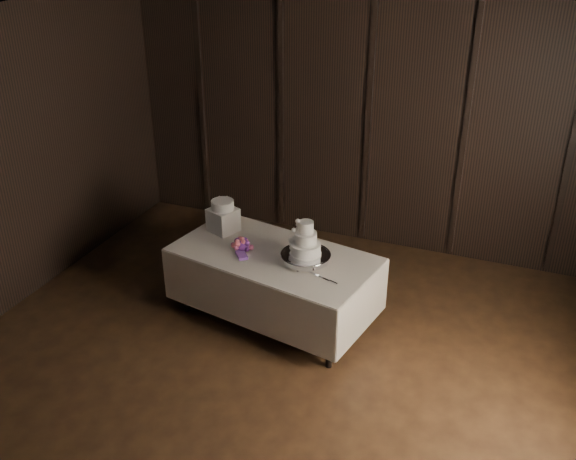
{
  "coord_description": "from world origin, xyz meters",
  "views": [
    {
      "loc": [
        1.82,
        -3.56,
        3.82
      ],
      "look_at": [
        -0.2,
        1.46,
        1.05
      ],
      "focal_mm": 40.0,
      "sensor_mm": 36.0,
      "label": 1
    }
  ],
  "objects_px": {
    "cake_stand": "(306,258)",
    "bouquet": "(242,245)",
    "wedding_cake": "(303,242)",
    "small_cake": "(223,205)",
    "box_pedestal": "(223,220)",
    "display_table": "(274,284)"
  },
  "relations": [
    {
      "from": "cake_stand",
      "to": "wedding_cake",
      "type": "height_order",
      "value": "wedding_cake"
    },
    {
      "from": "display_table",
      "to": "small_cake",
      "type": "height_order",
      "value": "small_cake"
    },
    {
      "from": "small_cake",
      "to": "cake_stand",
      "type": "bearing_deg",
      "value": -16.25
    },
    {
      "from": "box_pedestal",
      "to": "small_cake",
      "type": "xyz_separation_m",
      "value": [
        0.0,
        0.0,
        0.17
      ]
    },
    {
      "from": "bouquet",
      "to": "wedding_cake",
      "type": "bearing_deg",
      "value": -0.53
    },
    {
      "from": "display_table",
      "to": "small_cake",
      "type": "distance_m",
      "value": 0.97
    },
    {
      "from": "wedding_cake",
      "to": "box_pedestal",
      "type": "xyz_separation_m",
      "value": [
        -1.0,
        0.31,
        -0.1
      ]
    },
    {
      "from": "cake_stand",
      "to": "small_cake",
      "type": "xyz_separation_m",
      "value": [
        -1.03,
        0.3,
        0.25
      ]
    },
    {
      "from": "small_cake",
      "to": "box_pedestal",
      "type": "bearing_deg",
      "value": 0.0
    },
    {
      "from": "display_table",
      "to": "wedding_cake",
      "type": "bearing_deg",
      "value": 1.2
    },
    {
      "from": "display_table",
      "to": "small_cake",
      "type": "bearing_deg",
      "value": 169.6
    },
    {
      "from": "bouquet",
      "to": "small_cake",
      "type": "relative_size",
      "value": 1.55
    },
    {
      "from": "cake_stand",
      "to": "wedding_cake",
      "type": "bearing_deg",
      "value": -150.26
    },
    {
      "from": "wedding_cake",
      "to": "bouquet",
      "type": "relative_size",
      "value": 0.94
    },
    {
      "from": "display_table",
      "to": "box_pedestal",
      "type": "bearing_deg",
      "value": 169.6
    },
    {
      "from": "display_table",
      "to": "bouquet",
      "type": "xyz_separation_m",
      "value": [
        -0.32,
        -0.05,
        0.4
      ]
    },
    {
      "from": "display_table",
      "to": "cake_stand",
      "type": "distance_m",
      "value": 0.52
    },
    {
      "from": "bouquet",
      "to": "display_table",
      "type": "bearing_deg",
      "value": 8.39
    },
    {
      "from": "box_pedestal",
      "to": "small_cake",
      "type": "height_order",
      "value": "small_cake"
    },
    {
      "from": "cake_stand",
      "to": "bouquet",
      "type": "bearing_deg",
      "value": -179.28
    },
    {
      "from": "wedding_cake",
      "to": "bouquet",
      "type": "distance_m",
      "value": 0.66
    },
    {
      "from": "bouquet",
      "to": "box_pedestal",
      "type": "distance_m",
      "value": 0.48
    }
  ]
}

